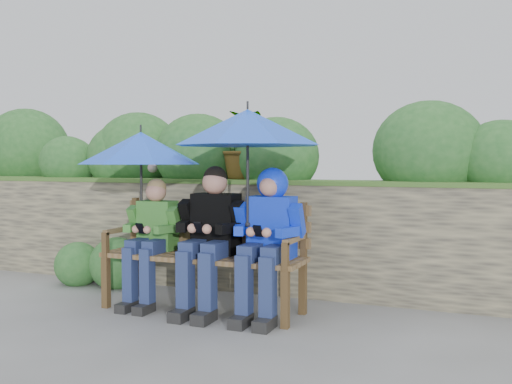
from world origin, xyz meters
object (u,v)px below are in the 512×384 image
at_px(boy_right, 268,230).
at_px(umbrella_left, 141,148).
at_px(park_bench, 206,248).
at_px(boy_left, 152,234).
at_px(boy_middle, 210,232).
at_px(umbrella_right, 248,127).

distance_m(boy_right, umbrella_left, 1.32).
height_order(park_bench, umbrella_left, umbrella_left).
height_order(boy_left, boy_middle, boy_middle).
bearing_deg(park_bench, umbrella_right, -11.42).
height_order(boy_middle, umbrella_left, umbrella_left).
bearing_deg(umbrella_right, boy_left, 179.39).
xyz_separation_m(park_bench, umbrella_left, (-0.60, -0.02, 0.81)).
distance_m(boy_middle, umbrella_left, 0.95).
relative_size(park_bench, umbrella_left, 1.62).
xyz_separation_m(boy_left, umbrella_left, (-0.13, 0.05, 0.71)).
xyz_separation_m(park_bench, boy_left, (-0.47, -0.07, 0.10)).
bearing_deg(boy_middle, boy_right, 1.70).
xyz_separation_m(boy_left, umbrella_right, (0.87, -0.01, 0.86)).
xyz_separation_m(boy_middle, umbrella_left, (-0.68, 0.06, 0.67)).
height_order(park_bench, boy_middle, boy_middle).
xyz_separation_m(umbrella_left, umbrella_right, (1.00, -0.06, 0.15)).
relative_size(boy_left, umbrella_right, 0.93).
bearing_deg(park_bench, boy_middle, -46.98).
distance_m(park_bench, boy_middle, 0.18).
bearing_deg(umbrella_left, umbrella_right, -3.32).
relative_size(boy_left, boy_right, 0.92).
bearing_deg(boy_right, park_bench, 173.11).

